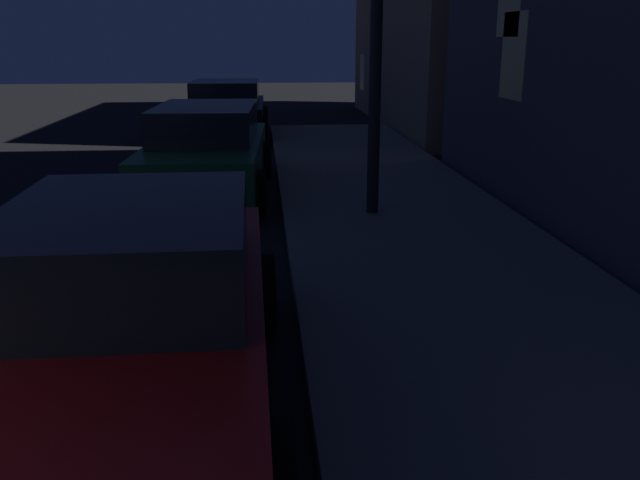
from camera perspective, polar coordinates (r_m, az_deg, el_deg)
car_red at (r=4.58m, az=-15.65°, el=-6.09°), size 1.99×4.30×1.43m
car_green at (r=11.10m, az=-9.52°, el=7.52°), size 2.11×4.57×1.43m
car_black at (r=17.87m, az=-7.92°, el=10.93°), size 2.17×4.25×1.43m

